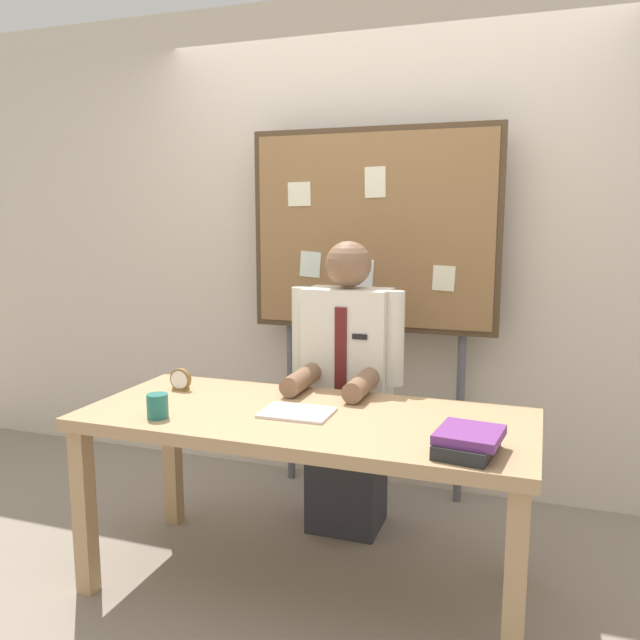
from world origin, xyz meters
The scene contains 9 objects.
ground_plane centered at (0.00, 0.00, 0.00)m, with size 12.00×12.00×0.00m, color gray.
back_wall centered at (0.00, 1.21, 1.35)m, with size 6.40×0.08×2.70m, color beige.
desk centered at (0.00, 0.00, 0.66)m, with size 1.78×0.77×0.75m.
person centered at (0.00, 0.56, 0.66)m, with size 0.55×0.56×1.41m.
bulletin_board centered at (0.00, 1.00, 1.42)m, with size 1.33×0.09×1.98m.
book_stack centered at (0.66, -0.23, 0.79)m, with size 0.23×0.26×0.08m.
open_notebook centered at (-0.03, -0.02, 0.75)m, with size 0.27×0.20×0.01m, color silver.
desk_clock centered at (-0.65, 0.14, 0.79)m, with size 0.10×0.04×0.10m.
coffee_mug centered at (-0.52, -0.24, 0.80)m, with size 0.08×0.08×0.09m, color #267266.
Camera 1 is at (0.87, -2.30, 1.52)m, focal length 36.06 mm.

